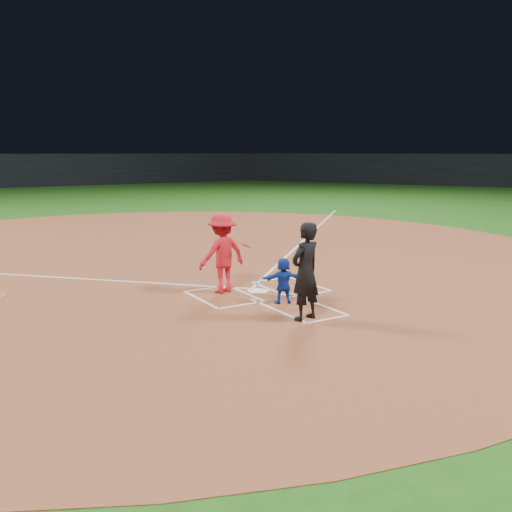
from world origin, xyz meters
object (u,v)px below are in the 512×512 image
umpire (305,272)px  batter_at_plate (222,253)px  home_plate (258,291)px  catcher (283,280)px

umpire → batter_at_plate: (-0.36, 2.96, -0.04)m
home_plate → catcher: 1.36m
home_plate → batter_at_plate: bearing=-26.9°
catcher → batter_at_plate: bearing=-47.4°
home_plate → umpire: umpire is taller
home_plate → umpire: (-0.43, -2.56, 1.01)m
catcher → batter_at_plate: size_ratio=0.55×
catcher → batter_at_plate: (-0.70, 1.65, 0.44)m
catcher → umpire: bearing=95.0°
umpire → batter_at_plate: 2.99m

